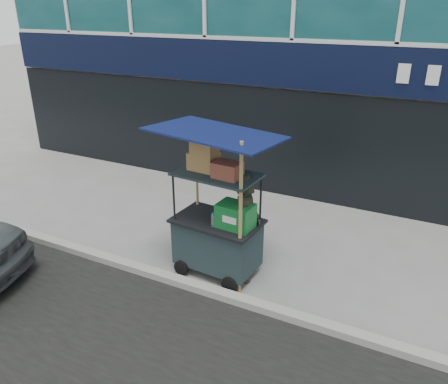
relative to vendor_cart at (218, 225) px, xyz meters
The scene contains 4 objects.
ground 0.96m from the vendor_cart, 105.67° to the right, with size 80.00×80.00×0.00m, color slate.
curb 1.01m from the vendor_cart, 100.62° to the right, with size 80.00×0.18×0.12m, color #979890.
vendor_cart is the anchor object (origin of this frame).
vendor_man 0.46m from the vendor_cart, 10.47° to the left, with size 0.65×0.42×1.77m, color #26281D.
Camera 1 is at (2.95, -5.01, 4.08)m, focal length 35.00 mm.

